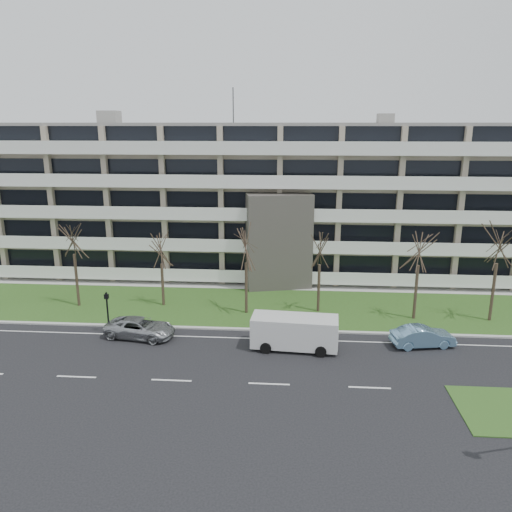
# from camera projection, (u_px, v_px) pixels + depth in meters

# --- Properties ---
(ground) EXTENTS (160.00, 160.00, 0.00)m
(ground) POSITION_uv_depth(u_px,v_px,m) (269.00, 384.00, 30.12)
(ground) COLOR black
(ground) RESTS_ON ground
(grass_verge) EXTENTS (90.00, 10.00, 0.06)m
(grass_verge) POSITION_uv_depth(u_px,v_px,m) (276.00, 307.00, 42.64)
(grass_verge) COLOR #2A4918
(grass_verge) RESTS_ON ground
(curb) EXTENTS (90.00, 0.35, 0.12)m
(curb) POSITION_uv_depth(u_px,v_px,m) (274.00, 330.00, 37.81)
(curb) COLOR #B2B2AD
(curb) RESTS_ON ground
(sidewalk) EXTENTS (90.00, 2.00, 0.08)m
(sidewalk) POSITION_uv_depth(u_px,v_px,m) (278.00, 287.00, 47.94)
(sidewalk) COLOR #B2B2AD
(sidewalk) RESTS_ON ground
(lane_edge_line) EXTENTS (90.00, 0.12, 0.01)m
(lane_edge_line) POSITION_uv_depth(u_px,v_px,m) (273.00, 339.00, 36.38)
(lane_edge_line) COLOR white
(lane_edge_line) RESTS_ON ground
(apartment_building) EXTENTS (60.50, 15.10, 18.75)m
(apartment_building) POSITION_uv_depth(u_px,v_px,m) (281.00, 198.00, 52.56)
(apartment_building) COLOR tan
(apartment_building) RESTS_ON ground
(silver_pickup) EXTENTS (5.44, 3.13, 1.43)m
(silver_pickup) POSITION_uv_depth(u_px,v_px,m) (140.00, 328.00, 36.58)
(silver_pickup) COLOR #A2A5A9
(silver_pickup) RESTS_ON ground
(blue_sedan) EXTENTS (4.63, 2.34, 1.46)m
(blue_sedan) POSITION_uv_depth(u_px,v_px,m) (423.00, 337.00, 35.05)
(blue_sedan) COLOR #79AAD1
(blue_sedan) RESTS_ON ground
(white_van) EXTENTS (6.12, 2.82, 2.31)m
(white_van) POSITION_uv_depth(u_px,v_px,m) (296.00, 330.00, 34.57)
(white_van) COLOR silver
(white_van) RESTS_ON ground
(pedestrian_signal) EXTENTS (0.31, 0.25, 3.24)m
(pedestrian_signal) POSITION_uv_depth(u_px,v_px,m) (107.00, 307.00, 36.89)
(pedestrian_signal) COLOR black
(pedestrian_signal) RESTS_ON ground
(tree_1) EXTENTS (4.14, 4.14, 8.28)m
(tree_1) POSITION_uv_depth(u_px,v_px,m) (72.00, 233.00, 41.30)
(tree_1) COLOR #382B21
(tree_1) RESTS_ON ground
(tree_2) EXTENTS (3.34, 3.34, 6.67)m
(tree_2) POSITION_uv_depth(u_px,v_px,m) (161.00, 247.00, 41.80)
(tree_2) COLOR #382B21
(tree_2) RESTS_ON ground
(tree_3) EXTENTS (3.86, 3.86, 7.72)m
(tree_3) POSITION_uv_depth(u_px,v_px,m) (246.00, 243.00, 39.83)
(tree_3) COLOR #382B21
(tree_3) RESTS_ON ground
(tree_4) EXTENTS (3.64, 3.64, 7.29)m
(tree_4) POSITION_uv_depth(u_px,v_px,m) (320.00, 246.00, 40.24)
(tree_4) COLOR #382B21
(tree_4) RESTS_ON ground
(tree_5) EXTENTS (4.01, 4.01, 8.03)m
(tree_5) POSITION_uv_depth(u_px,v_px,m) (420.00, 244.00, 38.53)
(tree_5) COLOR #382B21
(tree_5) RESTS_ON ground
(tree_6) EXTENTS (4.25, 4.25, 8.50)m
(tree_6) POSITION_uv_depth(u_px,v_px,m) (500.00, 240.00, 38.05)
(tree_6) COLOR #382B21
(tree_6) RESTS_ON ground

